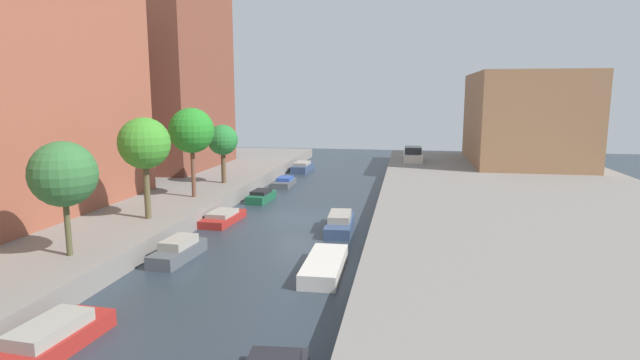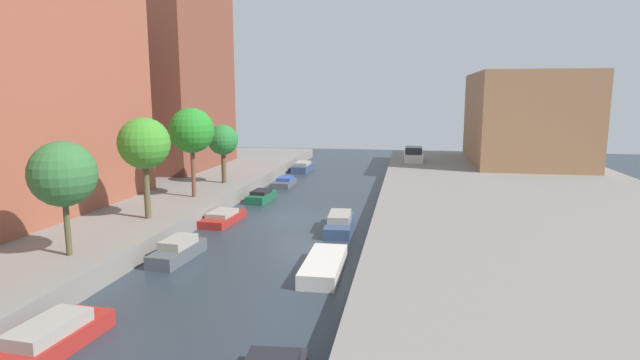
% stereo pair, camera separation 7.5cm
% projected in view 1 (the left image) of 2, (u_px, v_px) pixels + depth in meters
% --- Properties ---
extents(ground_plane, '(84.00, 84.00, 0.00)m').
position_uv_depth(ground_plane, '(296.00, 218.00, 31.69)').
color(ground_plane, '#28333D').
extents(quay_left, '(20.00, 64.00, 1.00)m').
position_uv_depth(quay_left, '(79.00, 202.00, 34.13)').
color(quay_left, gray).
rests_on(quay_left, ground_plane).
extents(quay_right, '(20.00, 64.00, 1.00)m').
position_uv_depth(quay_right, '(550.00, 220.00, 29.09)').
color(quay_right, gray).
rests_on(quay_right, ground_plane).
extents(apartment_tower_far, '(10.00, 12.78, 20.26)m').
position_uv_depth(apartment_tower_far, '(158.00, 57.00, 46.38)').
color(apartment_tower_far, brown).
rests_on(apartment_tower_far, quay_left).
extents(low_block_right, '(10.00, 14.82, 8.79)m').
position_uv_depth(low_block_right, '(524.00, 118.00, 49.52)').
color(low_block_right, '#9E704C').
rests_on(low_block_right, quay_right).
extents(street_tree_1, '(2.69, 2.69, 4.78)m').
position_uv_depth(street_tree_1, '(63.00, 174.00, 20.58)').
color(street_tree_1, '#4D4A2E').
rests_on(street_tree_1, quay_left).
extents(street_tree_2, '(2.74, 2.74, 5.47)m').
position_uv_depth(street_tree_2, '(144.00, 144.00, 26.85)').
color(street_tree_2, brown).
rests_on(street_tree_2, quay_left).
extents(street_tree_3, '(2.92, 2.92, 5.83)m').
position_uv_depth(street_tree_3, '(192.00, 131.00, 32.67)').
color(street_tree_3, brown).
rests_on(street_tree_3, quay_left).
extents(street_tree_4, '(2.29, 2.29, 4.44)m').
position_uv_depth(street_tree_4, '(223.00, 140.00, 38.23)').
color(street_tree_4, brown).
rests_on(street_tree_4, quay_left).
extents(parked_car, '(1.91, 4.39, 1.50)m').
position_uv_depth(parked_car, '(413.00, 155.00, 51.42)').
color(parked_car, beige).
rests_on(parked_car, quay_right).
extents(moored_boat_left_0, '(1.80, 4.56, 0.97)m').
position_uv_depth(moored_boat_left_0, '(48.00, 341.00, 14.96)').
color(moored_boat_left_0, maroon).
rests_on(moored_boat_left_0, ground_plane).
extents(moored_boat_left_1, '(1.50, 3.62, 1.01)m').
position_uv_depth(moored_boat_left_1, '(178.00, 251.00, 23.66)').
color(moored_boat_left_1, '#4C5156').
rests_on(moored_boat_left_1, ground_plane).
extents(moored_boat_left_2, '(1.78, 3.87, 0.72)m').
position_uv_depth(moored_boat_left_2, '(223.00, 218.00, 30.59)').
color(moored_boat_left_2, maroon).
rests_on(moored_boat_left_2, ground_plane).
extents(moored_boat_left_3, '(1.48, 3.26, 0.82)m').
position_uv_depth(moored_boat_left_3, '(261.00, 196.00, 36.81)').
color(moored_boat_left_3, '#195638').
rests_on(moored_boat_left_3, ground_plane).
extents(moored_boat_left_4, '(1.35, 3.29, 0.75)m').
position_uv_depth(moored_boat_left_4, '(285.00, 182.00, 43.10)').
color(moored_boat_left_4, '#4C5156').
rests_on(moored_boat_left_4, ground_plane).
extents(moored_boat_left_5, '(1.58, 4.43, 0.96)m').
position_uv_depth(moored_boat_left_5, '(303.00, 167.00, 51.50)').
color(moored_boat_left_5, '#33476B').
rests_on(moored_boat_left_5, ground_plane).
extents(moored_boat_right_1, '(1.61, 4.54, 0.64)m').
position_uv_depth(moored_boat_right_1, '(324.00, 266.00, 21.89)').
color(moored_boat_right_1, beige).
rests_on(moored_boat_right_1, ground_plane).
extents(moored_boat_right_2, '(1.62, 4.51, 0.99)m').
position_uv_depth(moored_boat_right_2, '(340.00, 223.00, 28.83)').
color(moored_boat_right_2, '#33476B').
rests_on(moored_boat_right_2, ground_plane).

